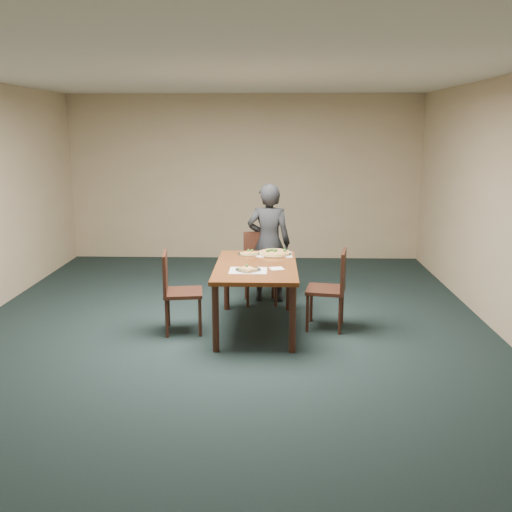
{
  "coord_description": "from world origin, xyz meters",
  "views": [
    {
      "loc": [
        0.49,
        -5.81,
        2.24
      ],
      "look_at": [
        0.31,
        0.36,
        0.85
      ],
      "focal_mm": 40.0,
      "sensor_mm": 36.0,
      "label": 1
    }
  ],
  "objects_px": {
    "chair_right": "(333,285)",
    "diner": "(269,243)",
    "chair_left": "(176,287)",
    "slice_plate_far": "(249,253)",
    "pizza_pan": "(274,253)",
    "chair_far": "(260,263)",
    "slice_plate_near": "(248,269)",
    "dining_table": "(256,273)"
  },
  "relations": [
    {
      "from": "diner",
      "to": "slice_plate_far",
      "type": "bearing_deg",
      "value": 73.38
    },
    {
      "from": "chair_right",
      "to": "slice_plate_far",
      "type": "relative_size",
      "value": 3.25
    },
    {
      "from": "diner",
      "to": "pizza_pan",
      "type": "relative_size",
      "value": 3.78
    },
    {
      "from": "chair_far",
      "to": "slice_plate_near",
      "type": "distance_m",
      "value": 1.37
    },
    {
      "from": "chair_left",
      "to": "slice_plate_near",
      "type": "xyz_separation_m",
      "value": [
        0.81,
        -0.15,
        0.25
      ]
    },
    {
      "from": "diner",
      "to": "pizza_pan",
      "type": "height_order",
      "value": "diner"
    },
    {
      "from": "diner",
      "to": "slice_plate_near",
      "type": "relative_size",
      "value": 5.54
    },
    {
      "from": "diner",
      "to": "pizza_pan",
      "type": "bearing_deg",
      "value": 102.67
    },
    {
      "from": "chair_right",
      "to": "diner",
      "type": "distance_m",
      "value": 1.32
    },
    {
      "from": "dining_table",
      "to": "slice_plate_near",
      "type": "distance_m",
      "value": 0.3
    },
    {
      "from": "dining_table",
      "to": "slice_plate_near",
      "type": "xyz_separation_m",
      "value": [
        -0.08,
        -0.27,
        0.11
      ]
    },
    {
      "from": "chair_right",
      "to": "slice_plate_far",
      "type": "xyz_separation_m",
      "value": [
        -0.96,
        0.49,
        0.25
      ]
    },
    {
      "from": "chair_far",
      "to": "diner",
      "type": "distance_m",
      "value": 0.29
    },
    {
      "from": "dining_table",
      "to": "chair_left",
      "type": "height_order",
      "value": "chair_left"
    },
    {
      "from": "pizza_pan",
      "to": "slice_plate_far",
      "type": "distance_m",
      "value": 0.3
    },
    {
      "from": "chair_left",
      "to": "diner",
      "type": "distance_m",
      "value": 1.61
    },
    {
      "from": "pizza_pan",
      "to": "slice_plate_far",
      "type": "bearing_deg",
      "value": 179.49
    },
    {
      "from": "slice_plate_far",
      "to": "diner",
      "type": "bearing_deg",
      "value": 67.81
    },
    {
      "from": "diner",
      "to": "pizza_pan",
      "type": "xyz_separation_m",
      "value": [
        0.07,
        -0.57,
        -0.0
      ]
    },
    {
      "from": "chair_left",
      "to": "slice_plate_near",
      "type": "relative_size",
      "value": 3.25
    },
    {
      "from": "chair_far",
      "to": "chair_right",
      "type": "xyz_separation_m",
      "value": [
        0.84,
        -1.04,
        0.0
      ]
    },
    {
      "from": "chair_left",
      "to": "chair_right",
      "type": "height_order",
      "value": "same"
    },
    {
      "from": "slice_plate_near",
      "to": "slice_plate_far",
      "type": "xyz_separation_m",
      "value": [
        -0.02,
        0.8,
        -0.0
      ]
    },
    {
      "from": "dining_table",
      "to": "slice_plate_near",
      "type": "relative_size",
      "value": 5.36
    },
    {
      "from": "chair_far",
      "to": "chair_left",
      "type": "xyz_separation_m",
      "value": [
        -0.91,
        -1.19,
        0.0
      ]
    },
    {
      "from": "chair_right",
      "to": "chair_left",
      "type": "bearing_deg",
      "value": -74.4
    },
    {
      "from": "dining_table",
      "to": "pizza_pan",
      "type": "xyz_separation_m",
      "value": [
        0.21,
        0.53,
        0.11
      ]
    },
    {
      "from": "chair_far",
      "to": "pizza_pan",
      "type": "xyz_separation_m",
      "value": [
        0.18,
        -0.55,
        0.26
      ]
    },
    {
      "from": "chair_right",
      "to": "dining_table",
      "type": "bearing_deg",
      "value": -77.04
    },
    {
      "from": "chair_far",
      "to": "slice_plate_far",
      "type": "height_order",
      "value": "chair_far"
    },
    {
      "from": "chair_far",
      "to": "chair_left",
      "type": "distance_m",
      "value": 1.5
    },
    {
      "from": "chair_left",
      "to": "slice_plate_near",
      "type": "bearing_deg",
      "value": -107.94
    },
    {
      "from": "chair_left",
      "to": "diner",
      "type": "relative_size",
      "value": 0.59
    },
    {
      "from": "chair_far",
      "to": "pizza_pan",
      "type": "distance_m",
      "value": 0.63
    },
    {
      "from": "dining_table",
      "to": "pizza_pan",
      "type": "height_order",
      "value": "pizza_pan"
    },
    {
      "from": "dining_table",
      "to": "chair_left",
      "type": "xyz_separation_m",
      "value": [
        -0.88,
        -0.12,
        -0.14
      ]
    },
    {
      "from": "chair_far",
      "to": "dining_table",
      "type": "bearing_deg",
      "value": -97.23
    },
    {
      "from": "chair_far",
      "to": "pizza_pan",
      "type": "bearing_deg",
      "value": -77.37
    },
    {
      "from": "dining_table",
      "to": "diner",
      "type": "xyz_separation_m",
      "value": [
        0.14,
        1.1,
        0.12
      ]
    },
    {
      "from": "chair_left",
      "to": "chair_right",
      "type": "xyz_separation_m",
      "value": [
        1.75,
        0.16,
        0.0
      ]
    },
    {
      "from": "slice_plate_far",
      "to": "dining_table",
      "type": "bearing_deg",
      "value": -79.53
    },
    {
      "from": "chair_left",
      "to": "slice_plate_far",
      "type": "bearing_deg",
      "value": -58.13
    }
  ]
}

